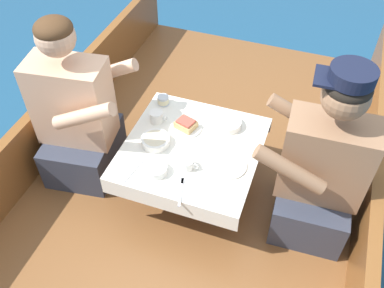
% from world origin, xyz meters
% --- Properties ---
extents(ground_plane, '(60.00, 60.00, 0.00)m').
position_xyz_m(ground_plane, '(0.00, 0.00, 0.00)').
color(ground_plane, navy).
extents(boat_deck, '(1.91, 3.20, 0.31)m').
position_xyz_m(boat_deck, '(0.00, 0.00, 0.15)').
color(boat_deck, brown).
rests_on(boat_deck, ground_plane).
extents(gunwale_port, '(0.06, 3.20, 0.37)m').
position_xyz_m(gunwale_port, '(-0.92, 0.00, 0.49)').
color(gunwale_port, brown).
rests_on(gunwale_port, boat_deck).
extents(gunwale_starboard, '(0.06, 3.20, 0.37)m').
position_xyz_m(gunwale_starboard, '(0.92, 0.00, 0.49)').
color(gunwale_starboard, brown).
rests_on(gunwale_starboard, boat_deck).
extents(cockpit_table, '(0.70, 0.71, 0.35)m').
position_xyz_m(cockpit_table, '(0.00, -0.03, 0.62)').
color(cockpit_table, '#B2B2B7').
rests_on(cockpit_table, boat_deck).
extents(person_port, '(0.56, 0.50, 0.98)m').
position_xyz_m(person_port, '(-0.65, -0.07, 0.70)').
color(person_port, '#333847').
rests_on(person_port, boat_deck).
extents(person_starboard, '(0.54, 0.46, 0.99)m').
position_xyz_m(person_starboard, '(0.65, -0.02, 0.70)').
color(person_starboard, '#333847').
rests_on(person_starboard, boat_deck).
extents(plate_sandwich, '(0.17, 0.17, 0.01)m').
position_xyz_m(plate_sandwich, '(-0.08, 0.09, 0.66)').
color(plate_sandwich, white).
rests_on(plate_sandwich, cockpit_table).
extents(plate_bread, '(0.19, 0.19, 0.01)m').
position_xyz_m(plate_bread, '(0.21, -0.10, 0.66)').
color(plate_bread, white).
rests_on(plate_bread, cockpit_table).
extents(sandwich, '(0.13, 0.11, 0.05)m').
position_xyz_m(sandwich, '(-0.08, 0.09, 0.69)').
color(sandwich, tan).
rests_on(sandwich, plate_sandwich).
extents(bowl_port_near, '(0.11, 0.11, 0.04)m').
position_xyz_m(bowl_port_near, '(-0.11, -0.26, 0.68)').
color(bowl_port_near, white).
rests_on(bowl_port_near, cockpit_table).
extents(bowl_starboard_near, '(0.14, 0.14, 0.04)m').
position_xyz_m(bowl_starboard_near, '(0.13, 0.18, 0.68)').
color(bowl_starboard_near, white).
rests_on(bowl_starboard_near, cockpit_table).
extents(bowl_center_far, '(0.15, 0.15, 0.04)m').
position_xyz_m(bowl_center_far, '(-0.19, -0.07, 0.68)').
color(bowl_center_far, white).
rests_on(bowl_center_far, cockpit_table).
extents(coffee_cup_port, '(0.10, 0.07, 0.06)m').
position_xyz_m(coffee_cup_port, '(-0.25, 0.09, 0.69)').
color(coffee_cup_port, white).
rests_on(coffee_cup_port, cockpit_table).
extents(coffee_cup_starboard, '(0.09, 0.07, 0.05)m').
position_xyz_m(coffee_cup_starboard, '(0.03, -0.18, 0.68)').
color(coffee_cup_starboard, white).
rests_on(coffee_cup_starboard, cockpit_table).
extents(tin_can, '(0.07, 0.07, 0.05)m').
position_xyz_m(tin_can, '(-0.27, 0.24, 0.68)').
color(tin_can, silver).
rests_on(tin_can, cockpit_table).
extents(utensil_spoon_center, '(0.05, 0.17, 0.01)m').
position_xyz_m(utensil_spoon_center, '(-0.21, -0.25, 0.66)').
color(utensil_spoon_center, silver).
rests_on(utensil_spoon_center, cockpit_table).
extents(utensil_knife_port, '(0.16, 0.08, 0.00)m').
position_xyz_m(utensil_knife_port, '(0.26, -0.24, 0.66)').
color(utensil_knife_port, silver).
rests_on(utensil_knife_port, cockpit_table).
extents(utensil_fork_starboard, '(0.06, 0.17, 0.00)m').
position_xyz_m(utensil_fork_starboard, '(0.05, -0.32, 0.66)').
color(utensil_fork_starboard, silver).
rests_on(utensil_fork_starboard, cockpit_table).
extents(utensil_knife_starboard, '(0.05, 0.17, 0.00)m').
position_xyz_m(utensil_knife_starboard, '(0.12, 0.08, 0.66)').
color(utensil_knife_starboard, silver).
rests_on(utensil_knife_starboard, cockpit_table).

